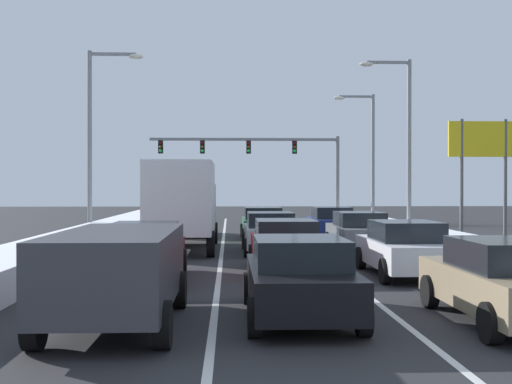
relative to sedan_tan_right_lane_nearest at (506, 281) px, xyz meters
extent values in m
plane|color=#28282B|center=(-3.53, 10.77, -0.76)|extent=(120.00, 120.00, 0.00)
cube|color=silver|center=(-1.83, 15.13, -0.76)|extent=(0.14, 48.01, 0.01)
cube|color=silver|center=(-5.23, 15.13, -0.76)|extent=(0.14, 48.01, 0.01)
cube|color=white|center=(3.47, 15.13, -0.45)|extent=(1.98, 48.01, 0.63)
cube|color=white|center=(-10.53, 15.13, -0.38)|extent=(2.13, 48.01, 0.76)
cube|color=#937F60|center=(0.00, 0.04, -0.13)|extent=(1.82, 4.50, 0.70)
cube|color=black|center=(0.00, -0.11, 0.47)|extent=(1.64, 2.20, 0.55)
cylinder|color=black|center=(-0.89, 1.59, -0.43)|extent=(0.22, 0.66, 0.66)
cylinder|color=black|center=(-0.89, -1.51, -0.43)|extent=(0.22, 0.66, 0.66)
cube|color=silver|center=(-0.15, 6.31, -0.13)|extent=(1.82, 4.50, 0.70)
cube|color=black|center=(-0.15, 6.16, 0.47)|extent=(1.64, 2.20, 0.55)
cube|color=red|center=(-0.84, 4.11, -0.01)|extent=(0.24, 0.08, 0.14)
cube|color=red|center=(0.54, 4.11, -0.01)|extent=(0.24, 0.08, 0.14)
cylinder|color=black|center=(-1.04, 7.86, -0.43)|extent=(0.22, 0.66, 0.66)
cylinder|color=black|center=(0.74, 7.86, -0.43)|extent=(0.22, 0.66, 0.66)
cylinder|color=black|center=(-1.04, 4.76, -0.43)|extent=(0.22, 0.66, 0.66)
cylinder|color=black|center=(0.74, 4.76, -0.43)|extent=(0.22, 0.66, 0.66)
cube|color=slate|center=(-0.11, 12.91, -0.13)|extent=(1.82, 4.50, 0.70)
cube|color=black|center=(-0.11, 12.76, 0.47)|extent=(1.64, 2.20, 0.55)
cube|color=red|center=(-0.80, 10.71, -0.01)|extent=(0.24, 0.08, 0.14)
cube|color=red|center=(0.59, 10.71, -0.01)|extent=(0.24, 0.08, 0.14)
cylinder|color=black|center=(-1.00, 14.46, -0.43)|extent=(0.22, 0.66, 0.66)
cylinder|color=black|center=(0.78, 14.46, -0.43)|extent=(0.22, 0.66, 0.66)
cylinder|color=black|center=(-1.00, 11.36, -0.43)|extent=(0.22, 0.66, 0.66)
cylinder|color=black|center=(0.78, 11.36, -0.43)|extent=(0.22, 0.66, 0.66)
cube|color=navy|center=(-0.17, 19.15, -0.13)|extent=(1.82, 4.50, 0.70)
cube|color=black|center=(-0.17, 19.00, 0.47)|extent=(1.64, 2.20, 0.55)
cube|color=red|center=(-0.86, 16.95, -0.01)|extent=(0.24, 0.08, 0.14)
cube|color=red|center=(0.52, 16.95, -0.01)|extent=(0.24, 0.08, 0.14)
cylinder|color=black|center=(-1.06, 20.70, -0.43)|extent=(0.22, 0.66, 0.66)
cylinder|color=black|center=(0.72, 20.70, -0.43)|extent=(0.22, 0.66, 0.66)
cylinder|color=black|center=(-1.06, 17.60, -0.43)|extent=(0.22, 0.66, 0.66)
cylinder|color=black|center=(0.72, 17.60, -0.43)|extent=(0.22, 0.66, 0.66)
cube|color=black|center=(-3.65, 0.61, -0.13)|extent=(1.82, 4.50, 0.70)
cube|color=black|center=(-3.65, 0.46, 0.47)|extent=(1.64, 2.20, 0.55)
cube|color=red|center=(-4.34, -1.59, -0.01)|extent=(0.24, 0.08, 0.14)
cube|color=red|center=(-2.96, -1.59, -0.01)|extent=(0.24, 0.08, 0.14)
cylinder|color=black|center=(-4.54, 2.16, -0.43)|extent=(0.22, 0.66, 0.66)
cylinder|color=black|center=(-2.76, 2.16, -0.43)|extent=(0.22, 0.66, 0.66)
cylinder|color=black|center=(-4.54, -0.94, -0.43)|extent=(0.22, 0.66, 0.66)
cylinder|color=black|center=(-2.76, -0.94, -0.43)|extent=(0.22, 0.66, 0.66)
cube|color=maroon|center=(-3.35, 7.27, -0.13)|extent=(1.82, 4.50, 0.70)
cube|color=black|center=(-3.35, 7.12, 0.47)|extent=(1.64, 2.20, 0.55)
cube|color=red|center=(-4.04, 5.07, -0.01)|extent=(0.24, 0.08, 0.14)
cube|color=red|center=(-2.65, 5.07, -0.01)|extent=(0.24, 0.08, 0.14)
cylinder|color=black|center=(-4.24, 8.82, -0.43)|extent=(0.22, 0.66, 0.66)
cylinder|color=black|center=(-2.46, 8.82, -0.43)|extent=(0.22, 0.66, 0.66)
cylinder|color=black|center=(-4.24, 5.72, -0.43)|extent=(0.22, 0.66, 0.66)
cylinder|color=black|center=(-2.46, 5.72, -0.43)|extent=(0.22, 0.66, 0.66)
cube|color=#B7BABF|center=(-3.44, 12.80, -0.13)|extent=(1.82, 4.50, 0.70)
cube|color=black|center=(-3.44, 12.65, 0.47)|extent=(1.64, 2.20, 0.55)
cube|color=red|center=(-4.13, 10.60, -0.01)|extent=(0.24, 0.08, 0.14)
cube|color=red|center=(-2.75, 10.60, -0.01)|extent=(0.24, 0.08, 0.14)
cylinder|color=black|center=(-4.33, 14.35, -0.43)|extent=(0.22, 0.66, 0.66)
cylinder|color=black|center=(-2.55, 14.35, -0.43)|extent=(0.22, 0.66, 0.66)
cylinder|color=black|center=(-4.33, 11.25, -0.43)|extent=(0.22, 0.66, 0.66)
cylinder|color=black|center=(-2.55, 11.25, -0.43)|extent=(0.22, 0.66, 0.66)
cube|color=#1E5633|center=(-3.41, 18.77, -0.13)|extent=(1.82, 4.50, 0.70)
cube|color=black|center=(-3.41, 18.62, 0.47)|extent=(1.64, 2.20, 0.55)
cube|color=red|center=(-4.10, 16.57, -0.01)|extent=(0.24, 0.08, 0.14)
cube|color=red|center=(-2.72, 16.57, -0.01)|extent=(0.24, 0.08, 0.14)
cylinder|color=black|center=(-4.30, 20.32, -0.43)|extent=(0.22, 0.66, 0.66)
cylinder|color=black|center=(-2.52, 20.32, -0.43)|extent=(0.22, 0.66, 0.66)
cylinder|color=black|center=(-4.30, 17.22, -0.43)|extent=(0.22, 0.66, 0.66)
cylinder|color=black|center=(-2.52, 17.22, -0.43)|extent=(0.22, 0.66, 0.66)
cube|color=#38383D|center=(-6.90, 0.07, 0.28)|extent=(1.95, 4.90, 1.25)
cube|color=black|center=(-6.90, -2.34, 0.56)|extent=(1.56, 0.06, 0.55)
cube|color=red|center=(-7.68, -2.33, 0.18)|extent=(0.20, 0.08, 0.28)
cube|color=red|center=(-6.12, -2.33, 0.18)|extent=(0.20, 0.08, 0.28)
cylinder|color=black|center=(-7.86, 1.77, -0.39)|extent=(0.25, 0.74, 0.74)
cylinder|color=black|center=(-5.95, 1.77, -0.39)|extent=(0.25, 0.74, 0.74)
cylinder|color=black|center=(-7.86, -1.63, -0.39)|extent=(0.25, 0.74, 0.74)
cylinder|color=black|center=(-5.95, -1.63, -0.39)|extent=(0.25, 0.74, 0.74)
cube|color=maroon|center=(-7.17, 5.81, -0.13)|extent=(1.82, 4.50, 0.70)
cube|color=black|center=(-7.17, 5.66, 0.47)|extent=(1.64, 2.20, 0.55)
cube|color=red|center=(-7.87, 3.61, -0.01)|extent=(0.24, 0.08, 0.14)
cube|color=red|center=(-6.48, 3.61, -0.01)|extent=(0.24, 0.08, 0.14)
cylinder|color=black|center=(-8.06, 7.36, -0.43)|extent=(0.22, 0.66, 0.66)
cylinder|color=black|center=(-6.28, 7.36, -0.43)|extent=(0.22, 0.66, 0.66)
cylinder|color=black|center=(-8.06, 4.26, -0.43)|extent=(0.22, 0.66, 0.66)
cylinder|color=black|center=(-6.28, 4.26, -0.43)|extent=(0.22, 0.66, 0.66)
cube|color=#937F60|center=(-6.72, 16.41, 0.80)|extent=(2.35, 2.20, 2.00)
cube|color=silver|center=(-6.72, 12.81, 1.30)|extent=(2.35, 5.00, 2.60)
cylinder|color=black|center=(-7.84, 16.71, -0.30)|extent=(0.28, 0.92, 0.92)
cylinder|color=black|center=(-5.59, 16.71, -0.30)|extent=(0.28, 0.92, 0.92)
cylinder|color=black|center=(-7.84, 11.31, -0.30)|extent=(0.28, 0.92, 0.92)
cylinder|color=black|center=(-5.59, 11.31, -0.30)|extent=(0.28, 0.92, 0.92)
cube|color=silver|center=(-6.76, 21.50, -0.13)|extent=(1.82, 4.50, 0.70)
cube|color=black|center=(-6.76, 21.35, 0.47)|extent=(1.64, 2.20, 0.55)
cube|color=red|center=(-7.45, 19.30, -0.01)|extent=(0.24, 0.08, 0.14)
cube|color=red|center=(-6.07, 19.30, -0.01)|extent=(0.24, 0.08, 0.14)
cylinder|color=black|center=(-7.65, 23.05, -0.43)|extent=(0.22, 0.66, 0.66)
cylinder|color=black|center=(-5.87, 23.05, -0.43)|extent=(0.22, 0.66, 0.66)
cylinder|color=black|center=(-7.65, 19.95, -0.43)|extent=(0.22, 0.66, 0.66)
cylinder|color=black|center=(-5.87, 19.95, -0.43)|extent=(0.22, 0.66, 0.66)
cylinder|color=slate|center=(3.07, 36.96, 2.34)|extent=(0.28, 0.28, 6.20)
cube|color=slate|center=(-3.86, 36.96, 5.19)|extent=(13.86, 0.20, 0.20)
cube|color=black|center=(-0.13, 36.96, 4.61)|extent=(0.34, 0.34, 0.95)
sphere|color=#4C0A0A|center=(-0.13, 36.77, 4.90)|extent=(0.22, 0.22, 0.22)
sphere|color=#593F0C|center=(-0.13, 36.77, 4.61)|extent=(0.22, 0.22, 0.22)
sphere|color=green|center=(-0.13, 36.77, 4.33)|extent=(0.22, 0.22, 0.22)
cube|color=black|center=(-3.53, 36.96, 4.61)|extent=(0.34, 0.34, 0.95)
sphere|color=#4C0A0A|center=(-3.53, 36.77, 4.90)|extent=(0.22, 0.22, 0.22)
sphere|color=#593F0C|center=(-3.53, 36.77, 4.61)|extent=(0.22, 0.22, 0.22)
sphere|color=green|center=(-3.53, 36.77, 4.33)|extent=(0.22, 0.22, 0.22)
cube|color=black|center=(-6.93, 36.96, 4.61)|extent=(0.34, 0.34, 0.95)
sphere|color=#4C0A0A|center=(-6.93, 36.77, 4.90)|extent=(0.22, 0.22, 0.22)
sphere|color=#593F0C|center=(-6.93, 36.77, 4.61)|extent=(0.22, 0.22, 0.22)
sphere|color=green|center=(-6.93, 36.77, 4.33)|extent=(0.22, 0.22, 0.22)
cube|color=black|center=(-9.99, 36.96, 4.61)|extent=(0.34, 0.34, 0.95)
sphere|color=#4C0A0A|center=(-9.99, 36.77, 4.90)|extent=(0.22, 0.22, 0.22)
sphere|color=#593F0C|center=(-9.99, 36.77, 4.61)|extent=(0.22, 0.22, 0.22)
sphere|color=green|center=(-9.99, 36.77, 4.33)|extent=(0.22, 0.22, 0.22)
cylinder|color=gray|center=(4.23, 21.68, 3.71)|extent=(0.22, 0.22, 8.94)
cube|color=gray|center=(3.13, 21.68, 8.03)|extent=(2.20, 0.14, 0.14)
ellipsoid|color=#EAE5C6|center=(2.03, 21.68, 7.93)|extent=(0.70, 0.36, 0.24)
cylinder|color=gray|center=(4.28, 30.41, 3.43)|extent=(0.22, 0.22, 8.40)
cube|color=gray|center=(3.18, 30.41, 7.48)|extent=(2.20, 0.14, 0.14)
ellipsoid|color=#EAE5C6|center=(2.08, 30.41, 7.38)|extent=(0.70, 0.36, 0.24)
cylinder|color=gray|center=(-11.60, 20.06, 3.70)|extent=(0.22, 0.22, 8.92)
cube|color=gray|center=(-10.50, 20.06, 8.01)|extent=(2.20, 0.14, 0.14)
ellipsoid|color=#EAE5C6|center=(-9.40, 20.06, 7.91)|extent=(0.70, 0.36, 0.24)
cylinder|color=#59595B|center=(5.50, 17.63, 1.99)|extent=(0.16, 0.16, 5.50)
cylinder|color=#59595B|center=(7.50, 17.63, 1.99)|extent=(0.16, 0.16, 5.50)
cube|color=yellow|center=(6.50, 17.63, 3.84)|extent=(3.20, 0.12, 1.60)
camera|label=1|loc=(-4.94, -11.54, 1.68)|focal=46.18mm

